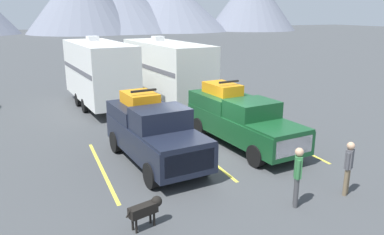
% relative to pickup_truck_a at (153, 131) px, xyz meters
% --- Properties ---
extents(ground_plane, '(240.00, 240.00, 0.00)m').
position_rel_pickup_truck_a_xyz_m(ground_plane, '(1.94, -0.21, -1.17)').
color(ground_plane, '#3F4244').
extents(pickup_truck_a, '(2.54, 5.39, 2.54)m').
position_rel_pickup_truck_a_xyz_m(pickup_truck_a, '(0.00, 0.00, 0.00)').
color(pickup_truck_a, black).
rests_on(pickup_truck_a, ground).
extents(pickup_truck_b, '(2.52, 6.01, 2.52)m').
position_rel_pickup_truck_a_xyz_m(pickup_truck_b, '(3.82, 0.43, -0.04)').
color(pickup_truck_b, '#144723').
rests_on(pickup_truck_b, ground).
extents(lot_stripe_a, '(0.12, 5.50, 0.01)m').
position_rel_pickup_truck_a_xyz_m(lot_stripe_a, '(-1.90, -0.03, -1.16)').
color(lot_stripe_a, gold).
rests_on(lot_stripe_a, ground).
extents(lot_stripe_b, '(0.12, 5.50, 0.01)m').
position_rel_pickup_truck_a_xyz_m(lot_stripe_b, '(1.94, -0.03, -1.16)').
color(lot_stripe_b, gold).
rests_on(lot_stripe_b, ground).
extents(lot_stripe_c, '(0.12, 5.50, 0.01)m').
position_rel_pickup_truck_a_xyz_m(lot_stripe_c, '(5.77, -0.03, -1.16)').
color(lot_stripe_c, gold).
rests_on(lot_stripe_c, ground).
extents(camper_trailer_a, '(3.17, 8.21, 3.96)m').
position_rel_pickup_truck_a_xyz_m(camper_trailer_a, '(-0.32, 9.07, 0.92)').
color(camper_trailer_a, white).
rests_on(camper_trailer_a, ground).
extents(camper_trailer_b, '(3.35, 9.23, 3.86)m').
position_rel_pickup_truck_a_xyz_m(camper_trailer_b, '(3.68, 9.02, 0.87)').
color(camper_trailer_b, silver).
rests_on(camper_trailer_b, ground).
extents(person_a, '(0.31, 0.33, 1.74)m').
position_rel_pickup_truck_a_xyz_m(person_a, '(2.68, -4.73, -0.16)').
color(person_a, '#3F3F42').
rests_on(person_a, ground).
extents(person_b, '(0.33, 0.29, 1.66)m').
position_rel_pickup_truck_a_xyz_m(person_b, '(4.51, -4.76, -0.21)').
color(person_b, '#726047').
rests_on(person_b, ground).
extents(dog, '(1.02, 0.49, 0.75)m').
position_rel_pickup_truck_a_xyz_m(dog, '(-1.46, -4.11, -0.65)').
color(dog, black).
rests_on(dog, ground).
extents(mountain_ridge, '(148.17, 37.42, 17.87)m').
position_rel_pickup_truck_a_xyz_m(mountain_ridge, '(7.98, 92.64, 6.47)').
color(mountain_ridge, slate).
rests_on(mountain_ridge, ground).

